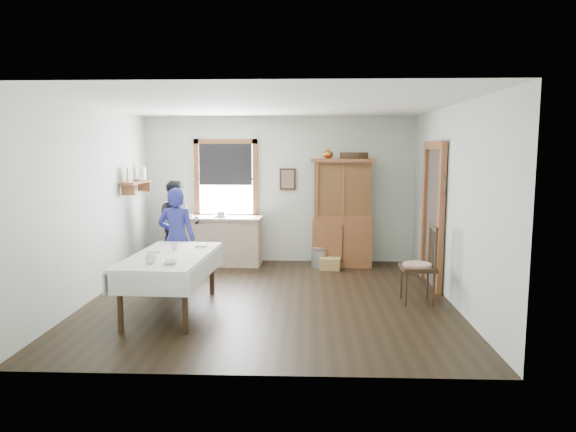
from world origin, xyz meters
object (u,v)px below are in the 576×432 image
(work_counter, at_px, (220,241))
(figure_dark, at_px, (178,228))
(dining_table, at_px, (171,283))
(woman_blue, at_px, (177,242))
(spindle_chair, at_px, (418,264))
(china_hutch, at_px, (342,213))
(wicker_basket, at_px, (330,264))
(pail, at_px, (320,258))

(work_counter, relative_size, figure_dark, 1.07)
(dining_table, xyz_separation_m, figure_dark, (-0.52, 2.42, 0.35))
(work_counter, relative_size, woman_blue, 1.09)
(dining_table, relative_size, spindle_chair, 1.74)
(spindle_chair, height_order, woman_blue, woman_blue)
(china_hutch, height_order, figure_dark, china_hutch)
(woman_blue, bearing_deg, work_counter, -101.56)
(dining_table, xyz_separation_m, woman_blue, (-0.20, 1.10, 0.34))
(china_hutch, bearing_deg, work_counter, -176.20)
(wicker_basket, bearing_deg, figure_dark, 179.68)
(work_counter, bearing_deg, spindle_chair, -33.24)
(china_hutch, xyz_separation_m, wicker_basket, (-0.23, -0.37, -0.86))
(wicker_basket, distance_m, figure_dark, 2.75)
(china_hutch, bearing_deg, dining_table, -127.65)
(woman_blue, bearing_deg, dining_table, 101.43)
(spindle_chair, xyz_separation_m, wicker_basket, (-1.11, 1.90, -0.44))
(wicker_basket, relative_size, woman_blue, 0.25)
(spindle_chair, distance_m, pail, 2.51)
(dining_table, height_order, figure_dark, figure_dark)
(work_counter, bearing_deg, figure_dark, -151.77)
(dining_table, relative_size, pail, 5.82)
(work_counter, height_order, figure_dark, figure_dark)
(china_hutch, xyz_separation_m, pail, (-0.41, -0.16, -0.81))
(work_counter, bearing_deg, pail, -1.66)
(china_hutch, bearing_deg, woman_blue, -144.09)
(dining_table, relative_size, woman_blue, 1.32)
(figure_dark, bearing_deg, work_counter, 10.84)
(wicker_basket, bearing_deg, pail, 130.85)
(woman_blue, xyz_separation_m, figure_dark, (-0.31, 1.32, 0.01))
(dining_table, height_order, pail, dining_table)
(figure_dark, bearing_deg, spindle_chair, -41.63)
(dining_table, relative_size, wicker_basket, 5.33)
(work_counter, xyz_separation_m, dining_table, (-0.17, -2.75, -0.07))
(dining_table, xyz_separation_m, wicker_basket, (2.17, 2.41, -0.27))
(dining_table, bearing_deg, woman_blue, 100.37)
(work_counter, relative_size, spindle_chair, 1.43)
(work_counter, xyz_separation_m, china_hutch, (2.23, 0.03, 0.52))
(china_hutch, bearing_deg, wicker_basket, -118.22)
(spindle_chair, distance_m, figure_dark, 4.26)
(china_hutch, xyz_separation_m, spindle_chair, (0.89, -2.27, -0.43))
(wicker_basket, bearing_deg, woman_blue, -151.20)
(dining_table, distance_m, figure_dark, 2.50)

